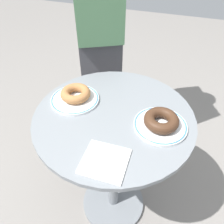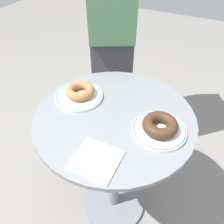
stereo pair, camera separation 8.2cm
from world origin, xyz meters
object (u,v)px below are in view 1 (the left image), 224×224
(plate_left, at_px, (75,99))
(paper_napkin, at_px, (105,161))
(plate_right, at_px, (160,125))
(donut_chocolate, at_px, (161,120))
(cafe_table, at_px, (114,154))
(person_figure, at_px, (97,30))
(donut_cinnamon, at_px, (76,93))

(plate_left, distance_m, paper_napkin, 0.33)
(plate_right, xyz_separation_m, donut_chocolate, (0.00, 0.00, 0.03))
(plate_left, distance_m, plate_right, 0.36)
(cafe_table, distance_m, donut_chocolate, 0.34)
(plate_left, relative_size, person_figure, 0.12)
(paper_napkin, distance_m, person_figure, 0.80)
(plate_right, bearing_deg, plate_left, 174.14)
(plate_left, height_order, paper_napkin, plate_left)
(plate_right, relative_size, donut_cinnamon, 1.57)
(cafe_table, distance_m, donut_cinnamon, 0.34)
(paper_napkin, xyz_separation_m, person_figure, (-0.31, 0.73, 0.10))
(donut_chocolate, height_order, paper_napkin, donut_chocolate)
(cafe_table, xyz_separation_m, paper_napkin, (0.04, -0.22, 0.26))
(cafe_table, relative_size, donut_chocolate, 5.76)
(plate_left, relative_size, donut_cinnamon, 1.61)
(donut_cinnamon, height_order, paper_napkin, donut_cinnamon)
(donut_chocolate, relative_size, person_figure, 0.07)
(plate_left, height_order, person_figure, person_figure)
(cafe_table, relative_size, donut_cinnamon, 5.91)
(cafe_table, xyz_separation_m, plate_right, (0.18, -0.01, 0.26))
(donut_cinnamon, distance_m, person_figure, 0.49)
(cafe_table, distance_m, paper_napkin, 0.34)
(plate_right, distance_m, paper_napkin, 0.25)
(donut_chocolate, relative_size, paper_napkin, 0.90)
(plate_right, xyz_separation_m, donut_cinnamon, (-0.36, 0.05, 0.02))
(paper_napkin, bearing_deg, plate_left, 132.09)
(plate_left, height_order, donut_chocolate, donut_chocolate)
(plate_left, bearing_deg, donut_chocolate, -5.86)
(cafe_table, bearing_deg, plate_right, -2.41)
(plate_right, bearing_deg, person_figure, 130.82)
(cafe_table, height_order, donut_chocolate, donut_chocolate)
(cafe_table, height_order, person_figure, person_figure)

